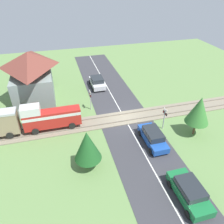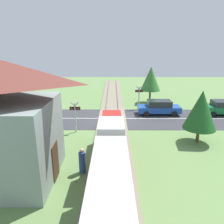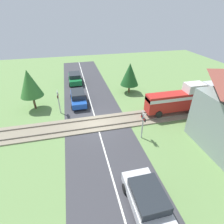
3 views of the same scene
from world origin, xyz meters
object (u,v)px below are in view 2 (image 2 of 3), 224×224
(train, at_px, (111,162))
(car_behind_queue, at_px, (224,107))
(crossing_signal_west_approach, at_px, (139,94))
(pedestrian_by_station, at_px, (82,162))
(car_far_side, at_px, (14,115))
(crossing_signal_east_approach, at_px, (75,113))
(car_near_crossing, at_px, (159,107))

(train, bearing_deg, car_behind_queue, -131.96)
(crossing_signal_west_approach, height_order, pedestrian_by_station, crossing_signal_west_approach)
(pedestrian_by_station, bearing_deg, car_far_side, -47.95)
(crossing_signal_west_approach, height_order, crossing_signal_east_approach, same)
(car_near_crossing, bearing_deg, crossing_signal_east_approach, 31.71)
(train, bearing_deg, crossing_signal_east_approach, -69.45)
(crossing_signal_east_approach, bearing_deg, train, 110.55)
(car_near_crossing, relative_size, car_far_side, 1.07)
(crossing_signal_east_approach, relative_size, pedestrian_by_station, 1.73)
(train, height_order, car_near_crossing, train)
(car_near_crossing, height_order, pedestrian_by_station, pedestrian_by_station)
(train, relative_size, pedestrian_by_station, 8.14)
(car_far_side, bearing_deg, crossing_signal_west_approach, -157.90)
(train, relative_size, car_far_side, 3.05)
(crossing_signal_west_approach, distance_m, pedestrian_by_station, 14.37)
(car_near_crossing, height_order, car_behind_queue, car_near_crossing)
(car_near_crossing, relative_size, crossing_signal_east_approach, 1.66)
(car_near_crossing, distance_m, crossing_signal_west_approach, 3.07)
(car_near_crossing, relative_size, pedestrian_by_station, 2.87)
(train, relative_size, car_near_crossing, 2.84)
(pedestrian_by_station, bearing_deg, train, 130.15)
(car_far_side, xyz_separation_m, crossing_signal_east_approach, (-6.22, 2.17, 0.95))
(train, xyz_separation_m, car_near_crossing, (-5.06, -13.35, -1.05))
(train, distance_m, car_near_crossing, 14.32)
(car_near_crossing, height_order, car_far_side, car_far_side)
(car_near_crossing, xyz_separation_m, car_far_side, (14.39, 2.88, 0.01))
(car_near_crossing, xyz_separation_m, crossing_signal_east_approach, (8.17, 5.05, 0.95))
(car_far_side, height_order, car_behind_queue, car_far_side)
(train, height_order, car_far_side, train)
(train, distance_m, car_behind_queue, 17.99)
(crossing_signal_east_approach, bearing_deg, car_far_side, -19.25)
(pedestrian_by_station, bearing_deg, crossing_signal_east_approach, -77.38)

